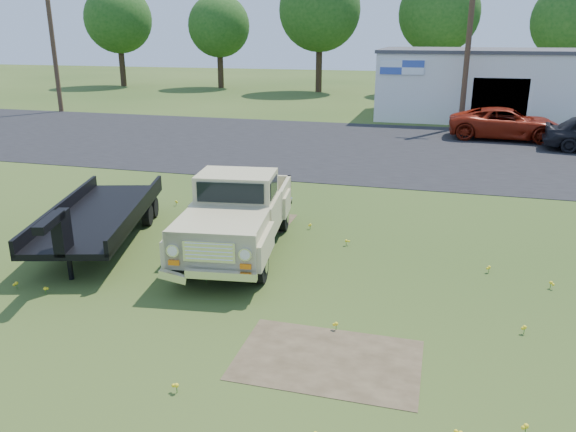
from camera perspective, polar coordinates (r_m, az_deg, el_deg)
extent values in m
plane|color=#294315|center=(12.42, 0.02, -6.20)|extent=(140.00, 140.00, 0.00)
cube|color=black|center=(26.58, 8.67, 6.85)|extent=(90.00, 14.00, 0.02)
cube|color=#463825|center=(9.55, 4.07, -14.37)|extent=(3.00, 2.00, 0.01)
cube|color=#463825|center=(16.09, -3.55, -0.44)|extent=(2.20, 1.60, 0.01)
cube|color=white|center=(38.16, 20.32, 12.39)|extent=(14.00, 8.00, 4.00)
cube|color=#3F3F44|center=(38.05, 20.66, 15.45)|extent=(14.20, 8.20, 0.20)
cube|color=black|center=(34.28, 20.71, 11.13)|extent=(3.00, 0.10, 2.20)
cube|color=white|center=(34.01, 11.50, 14.58)|extent=(2.50, 0.08, 0.80)
cylinder|color=#402B1D|center=(41.33, -22.78, 15.97)|extent=(0.30, 0.30, 9.00)
cylinder|color=#402B1D|center=(32.93, 17.84, 16.26)|extent=(0.30, 0.30, 9.00)
cylinder|color=#342417|center=(59.69, -16.47, 14.27)|extent=(0.56, 0.56, 3.60)
sphere|color=#184814|center=(59.61, -16.88, 18.60)|extent=(6.40, 6.40, 6.40)
cylinder|color=#342417|center=(56.10, -6.87, 14.47)|extent=(0.56, 0.56, 3.24)
sphere|color=#184814|center=(56.00, -7.03, 18.63)|extent=(5.76, 5.76, 5.76)
cylinder|color=#342417|center=(51.69, 3.15, 14.66)|extent=(0.56, 0.56, 3.96)
sphere|color=#184814|center=(51.63, 3.25, 20.18)|extent=(7.04, 7.04, 7.04)
cylinder|color=#342417|center=(51.52, 14.67, 14.01)|extent=(0.56, 0.56, 3.78)
sphere|color=#184814|center=(51.44, 15.11, 19.28)|extent=(6.72, 6.72, 6.72)
cylinder|color=#342417|center=(50.83, 26.19, 12.53)|extent=(0.56, 0.56, 3.42)
sphere|color=#184814|center=(50.73, 26.89, 17.32)|extent=(6.08, 6.08, 6.08)
imported|color=maroon|center=(30.38, 21.31, 8.71)|extent=(5.64, 2.80, 1.54)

